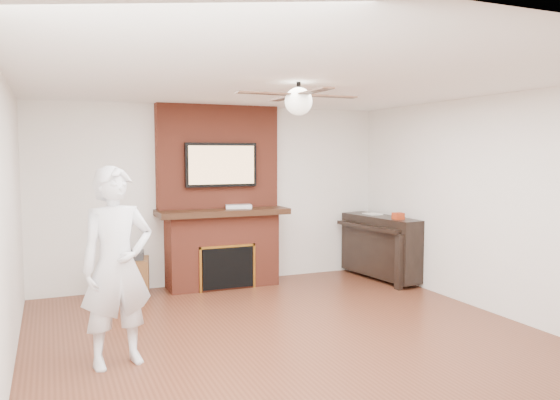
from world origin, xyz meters
name	(u,v)px	position (x,y,z in m)	size (l,w,h in m)	color
room_shell	(298,215)	(0.00, 0.00, 1.25)	(5.36, 5.86, 2.86)	#4F2617
fireplace	(221,214)	(0.00, 2.55, 1.00)	(1.78, 0.64, 2.50)	maroon
tv	(221,165)	(0.00, 2.50, 1.68)	(1.00, 0.08, 0.60)	black
ceiling_fan	(299,100)	(0.00, 0.00, 2.33)	(1.21, 1.21, 0.31)	black
person	(117,267)	(-1.66, 0.13, 0.87)	(0.63, 0.42, 1.73)	silver
side_table	(129,275)	(-1.26, 2.48, 0.26)	(0.58, 0.58, 0.57)	brown
piano	(382,245)	(2.27, 2.00, 0.49)	(0.69, 1.45, 1.01)	black
cable_box	(238,206)	(0.23, 2.45, 1.11)	(0.35, 0.20, 0.05)	silver
candle_orange	(213,285)	(-0.17, 2.36, 0.06)	(0.07, 0.07, 0.12)	orange
candle_green	(221,286)	(-0.08, 2.30, 0.05)	(0.07, 0.07, 0.10)	#418937
candle_cream	(234,283)	(0.12, 2.36, 0.06)	(0.08, 0.08, 0.11)	beige
candle_blue	(232,284)	(0.10, 2.37, 0.04)	(0.06, 0.06, 0.08)	#34459E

